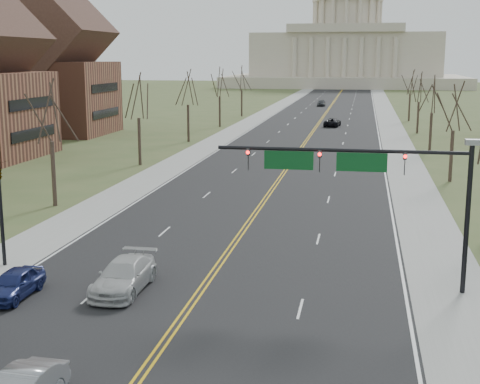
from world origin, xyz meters
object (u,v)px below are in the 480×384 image
at_px(car_far_nb, 332,122).
at_px(car_sb_outer_second, 14,284).
at_px(car_sb_inner_second, 124,276).
at_px(signal_left, 0,199).
at_px(car_far_sb, 321,103).
at_px(signal_mast, 360,172).

bearing_deg(car_far_nb, car_sb_outer_second, 89.15).
bearing_deg(car_sb_outer_second, car_sb_inner_second, 20.87).
xyz_separation_m(signal_left, car_far_nb, (14.07, 78.30, -3.01)).
distance_m(signal_left, car_far_sb, 124.74).
height_order(car_sb_inner_second, car_far_nb, car_sb_inner_second).
height_order(car_sb_inner_second, car_sb_outer_second, car_sb_inner_second).
height_order(signal_left, car_sb_inner_second, signal_left).
bearing_deg(signal_mast, signal_left, 180.00).
distance_m(signal_mast, car_far_nb, 78.61).
bearing_deg(car_far_nb, signal_mast, 100.28).
relative_size(car_sb_outer_second, car_far_nb, 0.80).
height_order(signal_left, car_sb_outer_second, signal_left).
bearing_deg(car_sb_inner_second, car_far_nb, 85.68).
height_order(signal_mast, car_far_sb, signal_mast).
distance_m(car_sb_outer_second, car_far_nb, 83.50).
bearing_deg(car_sb_inner_second, signal_mast, 13.58).
relative_size(signal_mast, signal_left, 2.02).
xyz_separation_m(car_sb_outer_second, car_far_nb, (11.01, 82.78, 0.01)).
bearing_deg(signal_left, signal_mast, -0.00).
height_order(signal_mast, signal_left, signal_mast).
relative_size(car_sb_inner_second, car_sb_outer_second, 1.32).
distance_m(signal_left, car_sb_inner_second, 8.79).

